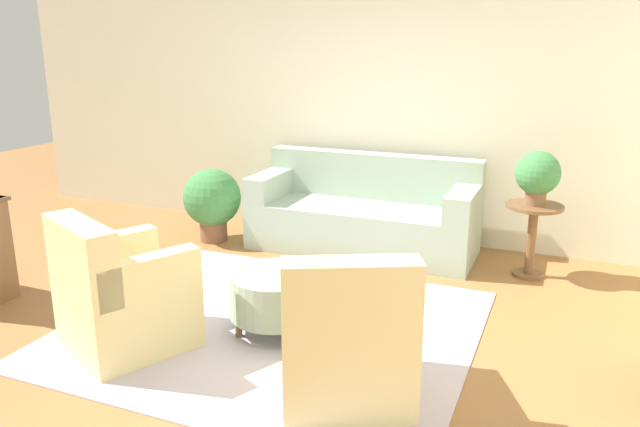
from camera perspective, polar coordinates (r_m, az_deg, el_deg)
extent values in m
plane|color=#996638|center=(4.69, -4.35, -10.38)|extent=(16.00, 16.00, 0.00)
cube|color=beige|center=(6.59, 5.48, 9.94)|extent=(8.94, 0.12, 2.80)
cube|color=#BCB2C1|center=(4.68, -4.35, -10.32)|extent=(2.88, 2.54, 0.01)
cube|color=#9EB29E|center=(6.23, 3.85, -1.31)|extent=(2.22, 0.86, 0.47)
cube|color=#9EB29E|center=(6.42, 4.89, 3.47)|extent=(2.22, 0.20, 0.46)
cube|color=#9EB29E|center=(6.50, -4.46, 2.68)|extent=(0.24, 0.82, 0.25)
cube|color=#9EB29E|center=(5.89, 13.01, 0.95)|extent=(0.24, 0.82, 0.25)
cube|color=brown|center=(5.94, 2.56, -4.25)|extent=(2.00, 0.05, 0.06)
cube|color=beige|center=(4.53, -17.09, -8.77)|extent=(1.00, 1.00, 0.44)
cube|color=beige|center=(4.27, -20.95, -3.91)|extent=(0.76, 0.50, 0.49)
cube|color=beige|center=(4.15, -15.47, -5.60)|extent=(0.44, 0.70, 0.27)
cube|color=beige|center=(4.67, -18.79, -3.47)|extent=(0.44, 0.70, 0.27)
cube|color=brown|center=(4.75, -13.08, -9.87)|extent=(0.62, 0.34, 0.06)
cube|color=beige|center=(3.80, 2.32, -13.04)|extent=(1.00, 1.00, 0.44)
cube|color=beige|center=(3.34, 2.86, -8.29)|extent=(0.76, 0.50, 0.49)
cube|color=beige|center=(3.70, 7.04, -7.82)|extent=(0.44, 0.70, 0.27)
cube|color=beige|center=(3.64, -2.42, -8.09)|extent=(0.44, 0.70, 0.27)
cube|color=brown|center=(4.19, 1.82, -13.07)|extent=(0.62, 0.34, 0.06)
cylinder|color=#9EB29E|center=(4.53, -4.04, -7.35)|extent=(0.67, 0.67, 0.31)
cylinder|color=brown|center=(4.54, -7.44, -10.36)|extent=(0.05, 0.05, 0.12)
cylinder|color=brown|center=(4.37, -2.77, -11.33)|extent=(0.05, 0.05, 0.12)
cylinder|color=brown|center=(4.86, -5.07, -8.47)|extent=(0.05, 0.05, 0.12)
cylinder|color=brown|center=(4.70, -0.66, -9.28)|extent=(0.05, 0.05, 0.12)
cylinder|color=brown|center=(5.74, 19.03, 0.63)|extent=(0.49, 0.49, 0.03)
cylinder|color=brown|center=(5.83, 18.74, -2.51)|extent=(0.08, 0.08, 0.63)
cylinder|color=brown|center=(5.93, 18.48, -5.28)|extent=(0.27, 0.27, 0.03)
cylinder|color=brown|center=(5.72, 19.09, 1.35)|extent=(0.18, 0.18, 0.12)
sphere|color=#3D7F42|center=(5.67, 19.29, 3.52)|extent=(0.38, 0.38, 0.38)
cylinder|color=brown|center=(6.65, -9.70, -1.55)|extent=(0.29, 0.29, 0.21)
sphere|color=#3D7F42|center=(6.56, -9.85, 1.46)|extent=(0.60, 0.60, 0.60)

